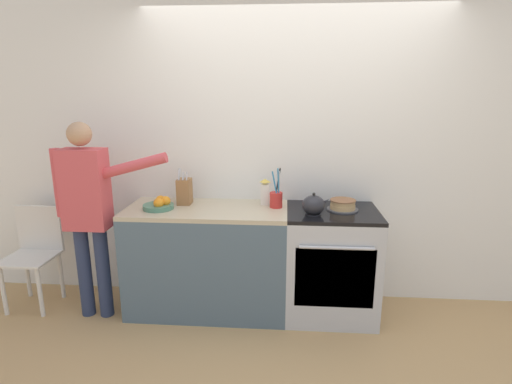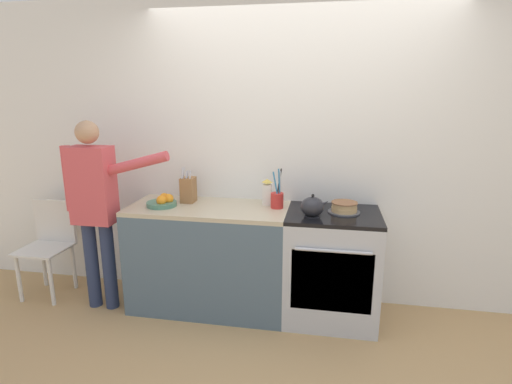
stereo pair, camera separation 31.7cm
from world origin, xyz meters
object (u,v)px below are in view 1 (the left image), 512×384
Objects in this scene: stove_range at (330,263)px; knife_block at (184,191)px; milk_carton at (265,192)px; dining_chair at (35,249)px; tea_kettle at (314,205)px; person_baker at (88,205)px; fruit_bowl at (160,204)px; utensil_crock at (276,198)px; layer_cake at (343,205)px.

knife_block reaches higher than stove_range.
milk_carton is (0.68, 0.04, -0.00)m from knife_block.
stove_range is 2.91× the size of knife_block.
milk_carton is at bearing -21.16° from dining_chair.
tea_kettle is 0.14× the size of person_baker.
fruit_bowl is 1.23m from dining_chair.
milk_carton is at bearing 139.28° from utensil_crock.
milk_carton is 2.07m from dining_chair.
utensil_crock is at bearing -3.47° from knife_block.
stove_range reaches higher than dining_chair.
layer_cake is 1.32m from knife_block.
stove_range is 0.70m from utensil_crock.
knife_block is 0.68m from milk_carton.
stove_range is 1.48m from fruit_bowl.
stove_range is 3.65× the size of fruit_bowl.
tea_kettle is 0.34m from utensil_crock.
stove_range is at bearing -158.60° from layer_cake.
knife_block is at bearing 44.19° from fruit_bowl.
utensil_crock is 1.50m from person_baker.
milk_carton is at bearing 146.46° from tea_kettle.
person_baker reaches higher than fruit_bowl.
utensil_crock is (-0.54, 0.04, 0.03)m from layer_cake.
knife_block is 1.39× the size of milk_carton.
fruit_bowl reaches higher than dining_chair.
knife_block is 0.19× the size of person_baker.
fruit_bowl is at bearing -27.79° from dining_chair.
stove_range is at bearing 1.98° from fruit_bowl.
layer_cake is 0.29× the size of dining_chair.
utensil_crock is 0.13m from milk_carton.
fruit_bowl is (-1.24, 0.06, -0.04)m from tea_kettle.
person_baker is at bearing -157.15° from knife_block.
knife_block is at bearing 174.76° from stove_range.
tea_kettle is 1.77m from person_baker.
person_baker reaches higher than knife_block.
fruit_bowl is (-0.17, -0.16, -0.07)m from knife_block.
layer_cake is 0.16× the size of person_baker.
utensil_crock reaches higher than layer_cake.
tea_kettle is (-0.24, -0.14, 0.03)m from layer_cake.
tea_kettle reaches higher than fruit_bowl.
person_baker is (-1.38, -0.33, -0.05)m from milk_carton.
knife_block is 0.76m from person_baker.
tea_kettle is at bearing 6.72° from person_baker.
layer_cake is at bearing -10.56° from milk_carton.
person_baker is at bearing -166.52° from milk_carton.
utensil_crock is at bearing 149.11° from tea_kettle.
dining_chair is (-1.15, 0.05, -0.44)m from fruit_bowl.
utensil_crock reaches higher than knife_block.
knife_block is (-1.31, 0.08, 0.07)m from layer_cake.
utensil_crock is 1.34× the size of fruit_bowl.
tea_kettle is at bearing -145.94° from stove_range.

